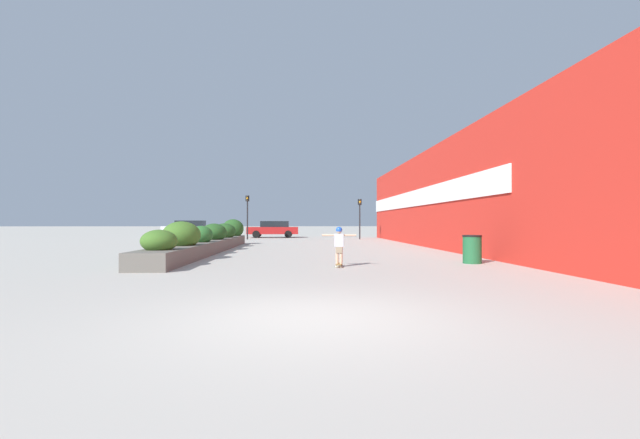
{
  "coord_description": "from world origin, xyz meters",
  "views": [
    {
      "loc": [
        -0.19,
        -5.99,
        1.34
      ],
      "look_at": [
        0.74,
        14.75,
        1.49
      ],
      "focal_mm": 24.0,
      "sensor_mm": 36.0,
      "label": 1
    }
  ],
  "objects_px": {
    "traffic_light_right": "(360,212)",
    "car_center_left": "(189,228)",
    "trash_bin": "(472,249)",
    "car_leftmost": "(273,229)",
    "traffic_light_left": "(247,210)",
    "skateboard": "(339,264)",
    "skateboarder": "(339,241)"
  },
  "relations": [
    {
      "from": "traffic_light_right",
      "to": "car_center_left",
      "type": "bearing_deg",
      "value": 157.78
    },
    {
      "from": "trash_bin",
      "to": "car_leftmost",
      "type": "relative_size",
      "value": 0.21
    },
    {
      "from": "traffic_light_left",
      "to": "traffic_light_right",
      "type": "distance_m",
      "value": 8.94
    },
    {
      "from": "car_center_left",
      "to": "car_leftmost",
      "type": "bearing_deg",
      "value": -104.47
    },
    {
      "from": "car_leftmost",
      "to": "traffic_light_right",
      "type": "bearing_deg",
      "value": -119.92
    },
    {
      "from": "traffic_light_left",
      "to": "skateboard",
      "type": "bearing_deg",
      "value": -75.68
    },
    {
      "from": "skateboarder",
      "to": "traffic_light_right",
      "type": "height_order",
      "value": "traffic_light_right"
    },
    {
      "from": "car_leftmost",
      "to": "traffic_light_left",
      "type": "height_order",
      "value": "traffic_light_left"
    },
    {
      "from": "skateboard",
      "to": "car_center_left",
      "type": "bearing_deg",
      "value": 122.56
    },
    {
      "from": "trash_bin",
      "to": "car_center_left",
      "type": "relative_size",
      "value": 0.2
    },
    {
      "from": "skateboarder",
      "to": "traffic_light_left",
      "type": "distance_m",
      "value": 21.86
    },
    {
      "from": "car_leftmost",
      "to": "traffic_light_left",
      "type": "bearing_deg",
      "value": 156.52
    },
    {
      "from": "skateboard",
      "to": "car_leftmost",
      "type": "height_order",
      "value": "car_leftmost"
    },
    {
      "from": "skateboard",
      "to": "car_leftmost",
      "type": "xyz_separation_m",
      "value": [
        -3.61,
        25.24,
        0.7
      ]
    },
    {
      "from": "car_leftmost",
      "to": "skateboarder",
      "type": "bearing_deg",
      "value": -171.87
    },
    {
      "from": "skateboarder",
      "to": "car_center_left",
      "type": "xyz_separation_m",
      "value": [
        -11.54,
        27.28,
        0.04
      ]
    },
    {
      "from": "skateboard",
      "to": "traffic_light_left",
      "type": "height_order",
      "value": "traffic_light_left"
    },
    {
      "from": "skateboarder",
      "to": "traffic_light_right",
      "type": "relative_size",
      "value": 0.35
    },
    {
      "from": "skateboard",
      "to": "traffic_light_left",
      "type": "relative_size",
      "value": 0.23
    },
    {
      "from": "trash_bin",
      "to": "traffic_light_left",
      "type": "height_order",
      "value": "traffic_light_left"
    },
    {
      "from": "traffic_light_right",
      "to": "trash_bin",
      "type": "bearing_deg",
      "value": -87.43
    },
    {
      "from": "traffic_light_left",
      "to": "trash_bin",
      "type": "bearing_deg",
      "value": -64.04
    },
    {
      "from": "car_leftmost",
      "to": "traffic_light_right",
      "type": "distance_m",
      "value": 8.38
    },
    {
      "from": "skateboarder",
      "to": "car_leftmost",
      "type": "relative_size",
      "value": 0.25
    },
    {
      "from": "skateboarder",
      "to": "traffic_light_left",
      "type": "relative_size",
      "value": 0.32
    },
    {
      "from": "skateboard",
      "to": "trash_bin",
      "type": "distance_m",
      "value": 4.56
    },
    {
      "from": "car_center_left",
      "to": "traffic_light_left",
      "type": "distance_m",
      "value": 8.84
    },
    {
      "from": "trash_bin",
      "to": "traffic_light_left",
      "type": "bearing_deg",
      "value": 115.96
    },
    {
      "from": "skateboarder",
      "to": "skateboard",
      "type": "bearing_deg",
      "value": -83.95
    },
    {
      "from": "skateboard",
      "to": "skateboarder",
      "type": "xyz_separation_m",
      "value": [
        0.0,
        0.0,
        0.7
      ]
    },
    {
      "from": "skateboard",
      "to": "skateboarder",
      "type": "bearing_deg",
      "value": 96.05
    },
    {
      "from": "trash_bin",
      "to": "car_center_left",
      "type": "xyz_separation_m",
      "value": [
        -16.0,
        26.39,
        0.35
      ]
    }
  ]
}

